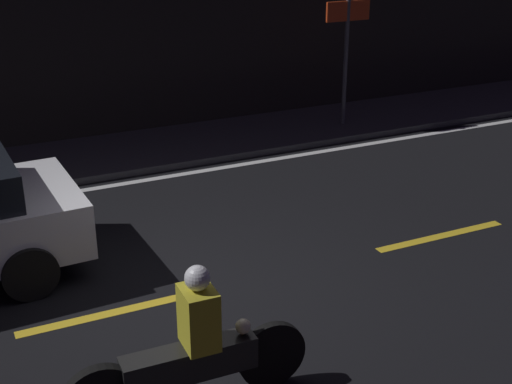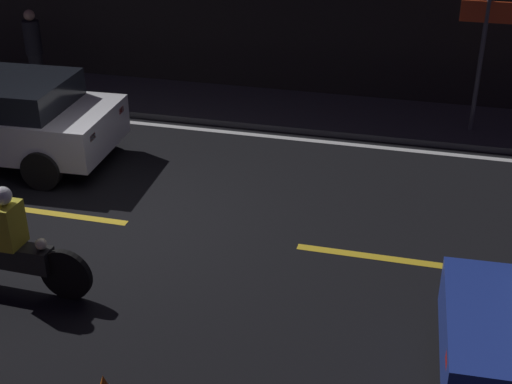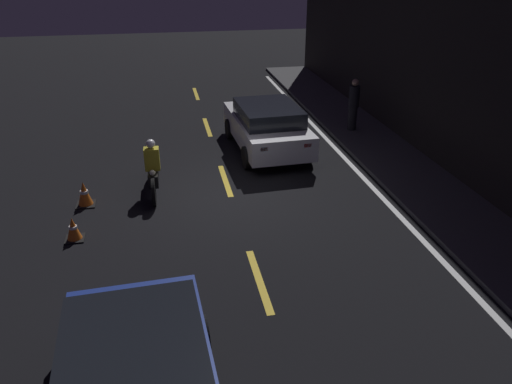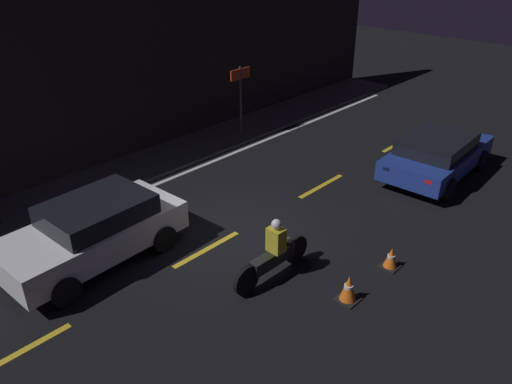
# 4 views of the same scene
# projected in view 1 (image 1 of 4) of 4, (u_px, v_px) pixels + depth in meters

# --- Properties ---
(ground_plane) EXTENTS (56.00, 56.00, 0.00)m
(ground_plane) POSITION_uv_depth(u_px,v_px,m) (196.00, 294.00, 8.17)
(ground_plane) COLOR black
(raised_curb) EXTENTS (28.00, 2.03, 0.11)m
(raised_curb) POSITION_uv_depth(u_px,v_px,m) (95.00, 157.00, 12.23)
(raised_curb) COLOR #424244
(raised_curb) RESTS_ON ground
(lane_dash_c) EXTENTS (2.00, 0.14, 0.01)m
(lane_dash_c) POSITION_uv_depth(u_px,v_px,m) (110.00, 313.00, 7.77)
(lane_dash_c) COLOR gold
(lane_dash_c) RESTS_ON ground
(lane_dash_d) EXTENTS (2.00, 0.14, 0.01)m
(lane_dash_d) POSITION_uv_depth(u_px,v_px,m) (441.00, 236.00, 9.53)
(lane_dash_d) COLOR gold
(lane_dash_d) RESTS_ON ground
(lane_solid_kerb) EXTENTS (25.20, 0.14, 0.01)m
(lane_solid_kerb) POSITION_uv_depth(u_px,v_px,m) (114.00, 185.00, 11.20)
(lane_solid_kerb) COLOR silver
(lane_solid_kerb) RESTS_ON ground
(motorcycle) EXTENTS (2.24, 0.37, 1.40)m
(motorcycle) POSITION_uv_depth(u_px,v_px,m) (190.00, 353.00, 6.14)
(motorcycle) COLOR black
(motorcycle) RESTS_ON ground
(shop_sign) EXTENTS (0.90, 0.08, 2.40)m
(shop_sign) POSITION_uv_depth(u_px,v_px,m) (347.00, 36.00, 13.20)
(shop_sign) COLOR #4C4C51
(shop_sign) RESTS_ON raised_curb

